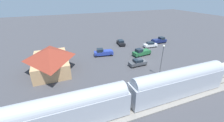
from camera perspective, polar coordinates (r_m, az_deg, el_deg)
ground_plane at (r=39.90m, az=11.35°, el=-0.46°), size 200.00×200.00×0.00m
railway_track at (r=30.76m, az=25.45°, el=-10.78°), size 4.80×70.00×0.30m
platform at (r=32.99m, az=20.61°, el=-7.18°), size 3.20×46.00×0.30m
passenger_train at (r=23.07m, az=6.43°, el=-12.51°), size 2.93×37.54×4.98m
station_building at (r=36.78m, az=-22.51°, el=0.65°), size 12.47×8.24×5.47m
pedestrian_on_platform at (r=33.02m, az=21.96°, el=-5.11°), size 0.36×0.36×1.71m
pedestrian_waiting_far at (r=38.80m, az=31.02°, el=-2.46°), size 0.36×0.36×1.71m
pickup_blue at (r=42.88m, az=-3.38°, el=3.35°), size 2.81×5.65×2.14m
sedan_white at (r=51.26m, az=14.44°, el=6.09°), size 2.06×4.59×1.74m
sedan_charcoal at (r=37.54m, az=9.81°, el=-0.53°), size 2.00×4.56×1.74m
sedan_black at (r=51.91m, az=3.41°, el=7.09°), size 4.68×2.65×1.74m
pickup_navy at (r=56.30m, az=17.61°, el=7.55°), size 1.97×5.41×2.14m
pickup_green at (r=43.73m, az=11.19°, el=3.34°), size 2.60×5.60×2.14m
light_pole_near_platform at (r=32.89m, az=18.65°, el=1.62°), size 0.44×0.44×7.08m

